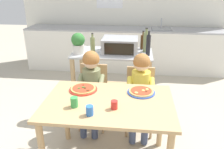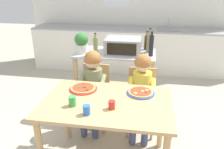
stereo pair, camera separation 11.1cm
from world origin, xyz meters
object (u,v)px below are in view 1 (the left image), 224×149
(pizza_plate_red_rimmed, at_px, (83,89))
(pizza_plate_blue_rimmed, at_px, (141,92))
(dining_chair_left, at_px, (93,91))
(child_in_yellow_shirt, at_px, (141,86))
(kitchen_island_cart, at_px, (112,72))
(dining_table, at_px, (109,111))
(drinking_cup_green, at_px, (74,102))
(toaster_oven, at_px, (120,45))
(potted_herb_plant, at_px, (78,43))
(bottle_brown_beer, at_px, (143,42))
(drinking_cup_red, at_px, (114,105))
(child_in_olive_shirt, at_px, (91,81))
(dining_chair_right, at_px, (140,95))
(bottle_dark_olive_oil, at_px, (93,46))
(bottle_slim_sauce, at_px, (146,42))
(bottle_clear_vinegar, at_px, (148,45))
(drinking_cup_blue, at_px, (90,111))

(pizza_plate_red_rimmed, distance_m, pizza_plate_blue_rimmed, 0.60)
(dining_chair_left, height_order, child_in_yellow_shirt, child_in_yellow_shirt)
(kitchen_island_cart, height_order, dining_table, kitchen_island_cart)
(pizza_plate_blue_rimmed, xyz_separation_m, drinking_cup_green, (-0.60, -0.34, 0.03))
(toaster_oven, xyz_separation_m, potted_herb_plant, (-0.56, -0.11, 0.05))
(pizza_plate_blue_rimmed, bearing_deg, bottle_brown_beer, 88.89)
(potted_herb_plant, xyz_separation_m, drinking_cup_red, (0.61, -1.18, -0.24))
(child_in_olive_shirt, bearing_deg, potted_herb_plant, 118.94)
(dining_chair_right, height_order, child_in_yellow_shirt, child_in_yellow_shirt)
(bottle_dark_olive_oil, bearing_deg, dining_table, -71.37)
(toaster_oven, relative_size, bottle_slim_sauce, 1.43)
(bottle_dark_olive_oil, distance_m, pizza_plate_blue_rimmed, 1.04)
(potted_herb_plant, height_order, dining_chair_left, potted_herb_plant)
(bottle_clear_vinegar, relative_size, bottle_dark_olive_oil, 1.09)
(potted_herb_plant, relative_size, drinking_cup_blue, 3.30)
(bottle_slim_sauce, bearing_deg, potted_herb_plant, -168.57)
(bottle_dark_olive_oil, bearing_deg, dining_chair_right, -26.24)
(kitchen_island_cart, xyz_separation_m, pizza_plate_red_rimmed, (-0.20, -0.95, 0.17))
(dining_chair_left, bearing_deg, potted_herb_plant, 126.70)
(dining_chair_right, bearing_deg, toaster_oven, 121.13)
(toaster_oven, xyz_separation_m, dining_chair_left, (-0.31, -0.44, -0.50))
(pizza_plate_blue_rimmed, bearing_deg, drinking_cup_green, -150.42)
(toaster_oven, height_order, bottle_brown_beer, bottle_brown_beer)
(drinking_cup_green, bearing_deg, toaster_oven, 76.53)
(child_in_olive_shirt, distance_m, drinking_cup_green, 0.74)
(bottle_clear_vinegar, bearing_deg, drinking_cup_red, -105.21)
(bottle_dark_olive_oil, bearing_deg, kitchen_island_cart, 34.30)
(bottle_clear_vinegar, relative_size, pizza_plate_red_rimmed, 1.12)
(bottle_slim_sauce, xyz_separation_m, child_in_olive_shirt, (-0.66, -0.64, -0.35))
(bottle_dark_olive_oil, xyz_separation_m, drinking_cup_green, (0.04, -1.12, -0.21))
(bottle_dark_olive_oil, height_order, drinking_cup_blue, bottle_dark_olive_oil)
(bottle_clear_vinegar, bearing_deg, bottle_brown_beer, 101.35)
(bottle_brown_beer, distance_m, potted_herb_plant, 0.93)
(bottle_brown_beer, xyz_separation_m, bottle_slim_sauce, (0.04, -0.14, 0.04))
(potted_herb_plant, relative_size, drinking_cup_green, 3.05)
(child_in_olive_shirt, distance_m, child_in_yellow_shirt, 0.60)
(bottle_clear_vinegar, relative_size, child_in_yellow_shirt, 0.32)
(dining_table, relative_size, pizza_plate_red_rimmed, 4.20)
(dining_table, xyz_separation_m, child_in_olive_shirt, (-0.29, 0.60, 0.04))
(pizza_plate_red_rimmed, height_order, drinking_cup_blue, drinking_cup_blue)
(drinking_cup_green, bearing_deg, pizza_plate_blue_rimmed, 29.58)
(pizza_plate_blue_rimmed, height_order, drinking_cup_green, drinking_cup_green)
(child_in_yellow_shirt, bearing_deg, bottle_dark_olive_oil, 145.83)
(dining_table, bearing_deg, dining_chair_left, 112.22)
(potted_herb_plant, xyz_separation_m, dining_table, (0.54, -1.05, -0.39))
(child_in_yellow_shirt, distance_m, drinking_cup_green, 0.92)
(kitchen_island_cart, bearing_deg, bottle_clear_vinegar, -10.11)
(dining_chair_left, bearing_deg, toaster_oven, 55.39)
(dining_chair_left, bearing_deg, bottle_slim_sauce, 38.37)
(bottle_dark_olive_oil, height_order, dining_chair_right, bottle_dark_olive_oil)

